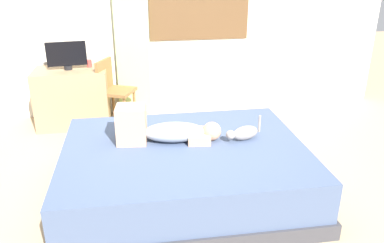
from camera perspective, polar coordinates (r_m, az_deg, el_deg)
ground_plane at (r=3.57m, az=-1.73°, el=-11.77°), size 16.00×16.00×0.00m
back_wall_with_window at (r=5.38m, az=-5.18°, el=16.52°), size 6.40×0.14×2.90m
bed at (r=3.56m, az=-1.10°, el=-7.24°), size 2.19×1.67×0.49m
person_lying at (r=3.51m, az=-4.20°, el=-1.16°), size 0.94×0.34×0.34m
cat at (r=3.57m, az=7.54°, el=-1.68°), size 0.35×0.18×0.21m
desk at (r=5.27m, az=-17.01°, el=3.40°), size 0.90×0.56×0.74m
tv_monitor at (r=5.12m, az=-17.88°, el=9.22°), size 0.48×0.10×0.35m
cup at (r=5.20m, az=-14.80°, el=8.23°), size 0.07×0.07×0.10m
chair_by_desk at (r=5.09m, az=-11.57°, el=4.92°), size 0.50×0.50×0.86m
curtain_left at (r=5.27m, az=-8.99°, el=14.62°), size 0.44×0.06×2.61m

